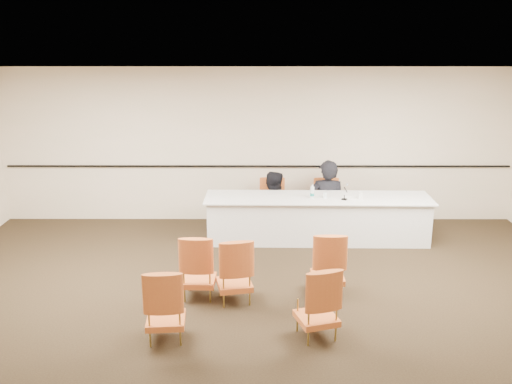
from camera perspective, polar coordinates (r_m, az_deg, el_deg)
floor at (r=7.77m, az=0.27°, el=-12.19°), size 10.00×10.00×0.00m
ceiling at (r=6.89m, az=0.30°, el=10.39°), size 10.00×10.00×0.00m
wall_back at (r=11.07m, az=0.24°, el=4.67°), size 10.00×0.04×3.00m
wall_rail at (r=11.11m, az=0.24°, el=2.60°), size 9.80×0.04×0.03m
panel_table at (r=10.28m, az=6.15°, el=-2.67°), size 4.02×0.98×0.80m
panelist_main at (r=10.85m, az=7.06°, el=-1.75°), size 0.73×0.51×1.92m
panelist_main_chair at (r=10.83m, az=7.07°, el=-1.31°), size 0.51×0.51×0.95m
panelist_second at (r=10.81m, az=1.62°, el=-2.06°), size 0.85×0.70×1.60m
panelist_second_chair at (r=10.77m, az=1.63°, el=-1.29°), size 0.51×0.51×0.95m
papers at (r=10.19m, az=9.46°, el=-0.58°), size 0.36×0.31×0.00m
microphone at (r=10.03m, az=8.85°, el=-0.03°), size 0.17×0.22×0.27m
water_bottle at (r=10.05m, az=5.65°, el=0.04°), size 0.09×0.09×0.24m
drinking_glass at (r=10.12m, az=6.92°, el=-0.32°), size 0.08×0.08×0.10m
coffee_cup at (r=10.13m, az=10.41°, el=-0.33°), size 0.11×0.11×0.14m
aud_chair_front_left at (r=8.10m, az=-5.78°, el=-7.33°), size 0.52×0.52×0.95m
aud_chair_front_mid at (r=7.95m, az=-2.17°, el=-7.73°), size 0.59×0.59×0.95m
aud_chair_front_right at (r=8.23m, az=7.21°, el=-7.00°), size 0.51×0.51×0.95m
aud_chair_back_left at (r=7.11m, az=-9.07°, el=-10.94°), size 0.54×0.54×0.95m
aud_chair_back_right at (r=7.11m, az=6.12°, el=-10.82°), size 0.63×0.63×0.95m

